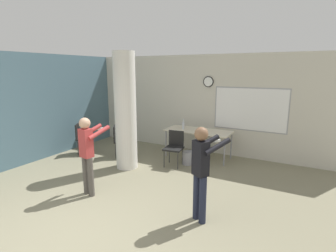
# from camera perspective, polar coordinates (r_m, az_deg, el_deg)

# --- Properties ---
(ground_plane) EXTENTS (24.00, 24.00, 0.00)m
(ground_plane) POSITION_cam_1_polar(r_m,az_deg,el_deg) (4.23, -22.32, -23.07)
(ground_plane) COLOR gray
(wall_left_accent) EXTENTS (0.12, 7.00, 2.80)m
(wall_left_accent) POSITION_cam_1_polar(r_m,az_deg,el_deg) (7.86, -25.36, 3.83)
(wall_left_accent) COLOR slate
(wall_left_accent) RESTS_ON ground_plane
(wall_back) EXTENTS (8.00, 0.15, 2.80)m
(wall_back) POSITION_cam_1_polar(r_m,az_deg,el_deg) (7.72, 7.22, 4.77)
(wall_back) COLOR beige
(wall_back) RESTS_ON ground_plane
(support_pillar) EXTENTS (0.52, 0.52, 2.80)m
(support_pillar) POSITION_cam_1_polar(r_m,az_deg,el_deg) (6.34, -9.26, 3.13)
(support_pillar) COLOR silver
(support_pillar) RESTS_ON ground_plane
(folding_table) EXTENTS (1.79, 0.76, 0.77)m
(folding_table) POSITION_cam_1_polar(r_m,az_deg,el_deg) (7.18, 6.62, -1.31)
(folding_table) COLOR beige
(folding_table) RESTS_ON ground_plane
(bottle_on_table) EXTENTS (0.06, 0.06, 0.29)m
(bottle_on_table) POSITION_cam_1_polar(r_m,az_deg,el_deg) (7.23, 3.36, 0.15)
(bottle_on_table) COLOR silver
(bottle_on_table) RESTS_ON folding_table
(waste_bin) EXTENTS (0.29, 0.29, 0.34)m
(waste_bin) POSITION_cam_1_polar(r_m,az_deg,el_deg) (6.78, 4.33, -6.92)
(waste_bin) COLOR gray
(waste_bin) RESTS_ON ground_plane
(chair_near_pillar) EXTENTS (0.61, 0.61, 0.87)m
(chair_near_pillar) POSITION_cam_1_polar(r_m,az_deg,el_deg) (7.38, -10.49, -2.71)
(chair_near_pillar) COLOR black
(chair_near_pillar) RESTS_ON ground_plane
(chair_by_left_wall) EXTENTS (0.61, 0.61, 0.87)m
(chair_by_left_wall) POSITION_cam_1_polar(r_m,az_deg,el_deg) (7.92, -18.09, -2.11)
(chair_by_left_wall) COLOR black
(chair_by_left_wall) RESTS_ON ground_plane
(chair_table_front) EXTENTS (0.49, 0.49, 0.87)m
(chair_table_front) POSITION_cam_1_polar(r_m,az_deg,el_deg) (6.60, 1.41, -4.28)
(chair_table_front) COLOR black
(chair_table_front) RESTS_ON ground_plane
(person_playing_front) EXTENTS (0.40, 0.62, 1.52)m
(person_playing_front) POSITION_cam_1_polar(r_m,az_deg,el_deg) (5.18, -17.09, -5.04)
(person_playing_front) COLOR #514C47
(person_playing_front) RESTS_ON ground_plane
(person_playing_side) EXTENTS (0.53, 0.64, 1.54)m
(person_playing_side) POSITION_cam_1_polar(r_m,az_deg,el_deg) (4.13, 7.34, -8.81)
(person_playing_side) COLOR #1E2338
(person_playing_side) RESTS_ON ground_plane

